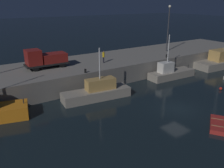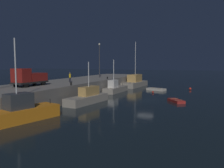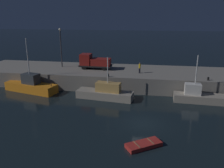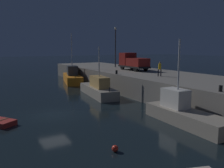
% 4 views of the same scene
% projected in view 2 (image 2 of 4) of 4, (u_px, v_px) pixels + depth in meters
% --- Properties ---
extents(ground_plane, '(320.00, 320.00, 0.00)m').
position_uv_depth(ground_plane, '(145.00, 100.00, 36.65)').
color(ground_plane, black).
extents(pier_quay, '(60.35, 10.34, 2.57)m').
position_uv_depth(pier_quay, '(66.00, 88.00, 42.23)').
color(pier_quay, gray).
rests_on(pier_quay, ground).
extents(fishing_trawler_red, '(9.11, 4.60, 8.41)m').
position_uv_depth(fishing_trawler_red, '(18.00, 113.00, 23.17)').
color(fishing_trawler_red, orange).
rests_on(fishing_trawler_red, ground).
extents(fishing_boat_blue, '(10.60, 4.33, 11.21)m').
position_uv_depth(fishing_boat_blue, '(135.00, 82.00, 57.92)').
color(fishing_boat_blue, gray).
rests_on(fishing_boat_blue, ground).
extents(fishing_boat_white, '(8.47, 3.27, 6.13)m').
position_uv_depth(fishing_boat_white, '(87.00, 97.00, 34.07)').
color(fishing_boat_white, gray).
rests_on(fishing_boat_white, ground).
extents(fishing_boat_orange, '(7.70, 2.59, 6.62)m').
position_uv_depth(fishing_boat_orange, '(115.00, 88.00, 46.65)').
color(fishing_boat_orange, gray).
rests_on(fishing_boat_orange, ground).
extents(dinghy_orange_near, '(2.87, 4.37, 0.53)m').
position_uv_depth(dinghy_orange_near, '(156.00, 89.00, 49.79)').
color(dinghy_orange_near, beige).
rests_on(dinghy_orange_near, ground).
extents(rowboat_white_mid, '(3.54, 2.99, 0.44)m').
position_uv_depth(rowboat_white_mid, '(176.00, 101.00, 35.04)').
color(rowboat_white_mid, '#B22823').
rests_on(rowboat_white_mid, ground).
extents(mooring_buoy_near, '(0.39, 0.39, 0.39)m').
position_uv_depth(mooring_buoy_near, '(153.00, 92.00, 45.49)').
color(mooring_buoy_near, red).
rests_on(mooring_buoy_near, ground).
extents(mooring_buoy_mid, '(0.55, 0.55, 0.55)m').
position_uv_depth(mooring_buoy_mid, '(190.00, 89.00, 50.67)').
color(mooring_buoy_mid, red).
rests_on(mooring_buoy_mid, ground).
extents(lamp_post_east, '(0.44, 0.44, 7.90)m').
position_uv_depth(lamp_post_east, '(99.00, 58.00, 53.06)').
color(lamp_post_east, '#38383D').
rests_on(lamp_post_east, pier_quay).
extents(utility_truck, '(5.70, 2.22, 2.63)m').
position_uv_depth(utility_truck, '(29.00, 77.00, 33.48)').
color(utility_truck, black).
rests_on(utility_truck, pier_quay).
extents(dockworker, '(0.42, 0.44, 1.75)m').
position_uv_depth(dockworker, '(70.00, 77.00, 40.27)').
color(dockworker, black).
rests_on(dockworker, pier_quay).
extents(bollard_west, '(0.28, 0.28, 0.49)m').
position_uv_depth(bollard_west, '(71.00, 84.00, 34.83)').
color(bollard_west, black).
rests_on(bollard_west, pier_quay).
extents(bollard_central, '(0.28, 0.28, 0.49)m').
position_uv_depth(bollard_central, '(107.00, 78.00, 48.64)').
color(bollard_central, black).
rests_on(bollard_central, pier_quay).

